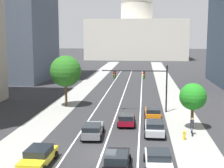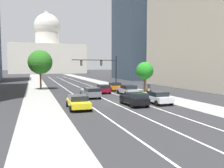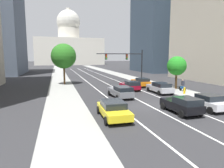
# 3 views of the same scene
# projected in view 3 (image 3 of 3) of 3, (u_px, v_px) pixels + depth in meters

# --- Properties ---
(ground_plane) EXTENTS (400.00, 400.00, 0.00)m
(ground_plane) POSITION_uv_depth(u_px,v_px,m) (88.00, 74.00, 57.51)
(ground_plane) COLOR #2B2B2D
(sidewalk_left) EXTENTS (3.99, 130.00, 0.01)m
(sidewalk_left) POSITION_uv_depth(u_px,v_px,m) (60.00, 76.00, 50.56)
(sidewalk_left) COLOR gray
(sidewalk_left) RESTS_ON ground
(sidewalk_right) EXTENTS (3.99, 130.00, 0.01)m
(sidewalk_right) POSITION_uv_depth(u_px,v_px,m) (119.00, 75.00, 54.93)
(sidewalk_right) COLOR gray
(sidewalk_right) RESTS_ON ground
(lane_stripe_left) EXTENTS (0.16, 90.00, 0.01)m
(lane_stripe_left) POSITION_uv_depth(u_px,v_px,m) (85.00, 80.00, 42.39)
(lane_stripe_left) COLOR white
(lane_stripe_left) RESTS_ON ground
(lane_stripe_center) EXTENTS (0.16, 90.00, 0.01)m
(lane_stripe_center) POSITION_uv_depth(u_px,v_px,m) (98.00, 79.00, 43.21)
(lane_stripe_center) COLOR white
(lane_stripe_center) RESTS_ON ground
(lane_stripe_right) EXTENTS (0.16, 90.00, 0.01)m
(lane_stripe_right) POSITION_uv_depth(u_px,v_px,m) (112.00, 79.00, 44.03)
(lane_stripe_right) COLOR white
(lane_stripe_right) RESTS_ON ground
(capitol_building) EXTENTS (42.76, 27.27, 37.15)m
(capitol_building) POSITION_uv_depth(u_px,v_px,m) (69.00, 47.00, 132.97)
(capitol_building) COLOR beige
(capitol_building) RESTS_ON ground
(car_silver) EXTENTS (2.06, 4.51, 1.46)m
(car_silver) POSITION_uv_depth(u_px,v_px,m) (160.00, 87.00, 26.47)
(car_silver) COLOR #B2B5BA
(car_silver) RESTS_ON ground
(car_black) EXTENTS (2.05, 4.07, 1.49)m
(car_black) POSITION_uv_depth(u_px,v_px,m) (182.00, 104.00, 16.91)
(car_black) COLOR black
(car_black) RESTS_ON ground
(car_yellow) EXTENTS (2.16, 4.52, 1.38)m
(car_yellow) POSITION_uv_depth(u_px,v_px,m) (113.00, 109.00, 15.61)
(car_yellow) COLOR yellow
(car_yellow) RESTS_ON ground
(car_gray) EXTENTS (2.17, 4.56, 1.46)m
(car_gray) POSITION_uv_depth(u_px,v_px,m) (121.00, 91.00, 23.40)
(car_gray) COLOR slate
(car_gray) RESTS_ON ground
(car_white) EXTENTS (2.19, 4.11, 1.43)m
(car_white) POSITION_uv_depth(u_px,v_px,m) (208.00, 102.00, 18.18)
(car_white) COLOR silver
(car_white) RESTS_ON ground
(car_crimson) EXTENTS (2.08, 4.31, 1.42)m
(car_crimson) POSITION_uv_depth(u_px,v_px,m) (130.00, 85.00, 28.74)
(car_crimson) COLOR maroon
(car_crimson) RESTS_ON ground
(car_orange) EXTENTS (2.00, 4.32, 1.46)m
(car_orange) POSITION_uv_depth(u_px,v_px,m) (141.00, 82.00, 32.49)
(car_orange) COLOR orange
(car_orange) RESTS_ON ground
(traffic_signal_mast) EXTENTS (8.59, 0.39, 6.18)m
(traffic_signal_mast) POSITION_uv_depth(u_px,v_px,m) (128.00, 60.00, 35.34)
(traffic_signal_mast) COLOR black
(traffic_signal_mast) RESTS_ON ground
(fire_hydrant) EXTENTS (0.26, 0.35, 0.91)m
(fire_hydrant) POSITION_uv_depth(u_px,v_px,m) (184.00, 90.00, 25.95)
(fire_hydrant) COLOR yellow
(fire_hydrant) RESTS_ON ground
(cyclist) EXTENTS (0.38, 1.70, 1.72)m
(cyclist) POSITION_uv_depth(u_px,v_px,m) (183.00, 85.00, 27.82)
(cyclist) COLOR black
(cyclist) RESTS_ON ground
(street_tree_near_left) EXTENTS (4.39, 4.39, 7.23)m
(street_tree_near_left) POSITION_uv_depth(u_px,v_px,m) (64.00, 56.00, 34.53)
(street_tree_near_left) COLOR #51381E
(street_tree_near_left) RESTS_ON ground
(street_tree_far_right) EXTENTS (2.87, 2.87, 4.98)m
(street_tree_far_right) POSITION_uv_depth(u_px,v_px,m) (177.00, 66.00, 29.53)
(street_tree_far_right) COLOR #51381E
(street_tree_far_right) RESTS_ON ground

